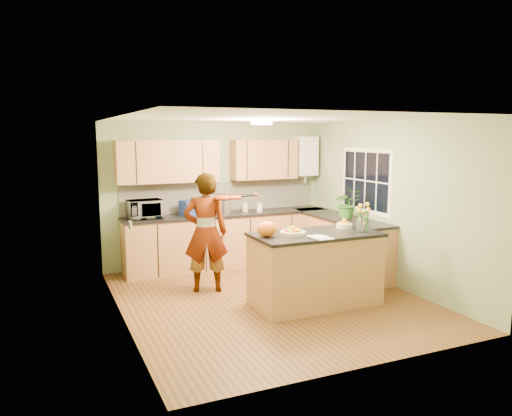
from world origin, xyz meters
name	(u,v)px	position (x,y,z in m)	size (l,w,h in m)	color
floor	(270,299)	(0.00, 0.00, 0.00)	(4.50, 4.50, 0.00)	#553118
ceiling	(271,119)	(0.00, 0.00, 2.50)	(4.00, 4.50, 0.02)	white
wall_back	(216,194)	(0.00, 2.25, 1.25)	(4.00, 0.02, 2.50)	gray
wall_front	(371,244)	(0.00, -2.25, 1.25)	(4.00, 0.02, 2.50)	gray
wall_left	(121,221)	(-2.00, 0.00, 1.25)	(0.02, 4.50, 2.50)	gray
wall_right	(389,203)	(2.00, 0.00, 1.25)	(0.02, 4.50, 2.50)	gray
back_counter	(228,240)	(0.10, 1.95, 0.47)	(3.64, 0.62, 0.94)	#AF7546
right_counter	(340,244)	(1.70, 0.85, 0.47)	(0.62, 2.24, 0.94)	#AF7546
splashback	(222,196)	(0.10, 2.23, 1.20)	(3.60, 0.02, 0.52)	beige
upper_cabinets	(210,161)	(-0.18, 2.08, 1.85)	(3.20, 0.34, 0.70)	#AF7546
boiler	(305,156)	(1.70, 2.09, 1.90)	(0.40, 0.30, 0.86)	white
window_right	(365,181)	(1.99, 0.60, 1.55)	(0.01, 1.30, 1.05)	white
light_switch	(130,225)	(-1.99, -0.60, 1.30)	(0.02, 0.09, 0.09)	white
ceiling_lamp	(262,122)	(0.00, 0.30, 2.46)	(0.30, 0.30, 0.07)	#FFEABF
peninsula_island	(315,268)	(0.48, -0.40, 0.49)	(1.72, 0.88, 0.98)	#AF7546
fruit_dish	(293,231)	(0.13, -0.40, 1.03)	(0.33, 0.33, 0.12)	beige
orange_bowl	(344,224)	(1.03, -0.25, 1.04)	(0.22, 0.22, 0.13)	beige
flower_vase	(362,211)	(1.08, -0.58, 1.27)	(0.24, 0.24, 0.44)	silver
orange_bag	(267,229)	(-0.22, -0.35, 1.08)	(0.26, 0.22, 0.20)	orange
papers	(321,237)	(0.38, -0.70, 0.99)	(0.22, 0.31, 0.01)	silver
violinist	(206,232)	(-0.69, 0.74, 0.88)	(0.64, 0.42, 1.76)	tan
violin	(223,198)	(-0.49, 0.52, 1.40)	(0.64, 0.26, 0.13)	#541305
microwave	(145,209)	(-1.32, 1.98, 1.09)	(0.55, 0.37, 0.30)	white
blue_box	(191,208)	(-0.56, 1.96, 1.07)	(0.33, 0.24, 0.26)	navy
kettle	(226,206)	(0.09, 1.97, 1.07)	(0.16, 0.16, 0.31)	#B5B5BA
jar_cream	(245,207)	(0.45, 2.00, 1.02)	(0.10, 0.10, 0.16)	beige
jar_white	(260,207)	(0.68, 1.89, 1.02)	(0.10, 0.10, 0.15)	white
potted_plant	(347,203)	(1.70, 0.67, 1.18)	(0.44, 0.38, 0.49)	#337326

